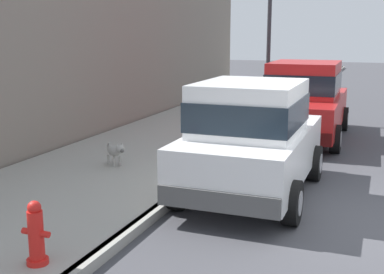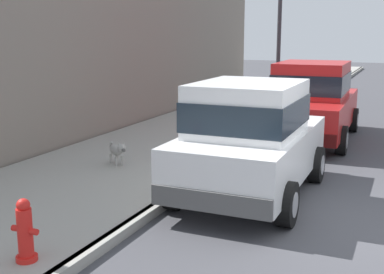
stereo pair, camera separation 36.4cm
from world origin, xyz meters
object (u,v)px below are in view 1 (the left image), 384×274
car_red_sedan (304,100)px  dog_grey (115,151)px  street_lamp (269,23)px  car_white_hatchback (252,137)px  fire_hydrant (36,235)px

car_red_sedan → dog_grey: 5.34m
dog_grey → street_lamp: 7.42m
car_white_hatchback → fire_hydrant: (-1.48, -3.56, -0.50)m
car_white_hatchback → car_red_sedan: size_ratio=0.82×
car_white_hatchback → dog_grey: size_ratio=5.96×
car_red_sedan → fire_hydrant: 8.60m
car_white_hatchback → fire_hydrant: car_white_hatchback is taller
car_red_sedan → car_white_hatchback: bearing=-91.0°
dog_grey → street_lamp: size_ratio=0.14×
car_white_hatchback → car_red_sedan: (0.09, 4.88, 0.01)m
car_white_hatchback → street_lamp: street_lamp is taller
car_white_hatchback → car_red_sedan: car_red_sedan is taller
car_red_sedan → dog_grey: size_ratio=7.27×
dog_grey → car_white_hatchback: bearing=-8.1°
fire_hydrant → street_lamp: bearing=89.5°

